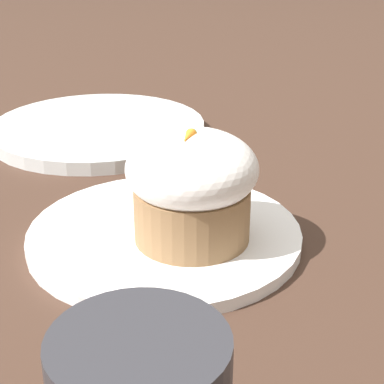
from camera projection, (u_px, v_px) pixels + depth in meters
name	position (u px, v px, depth m)	size (l,w,h in m)	color
ground_plane	(165.00, 240.00, 0.56)	(4.00, 4.00, 0.00)	#3D281E
dessert_plate	(165.00, 235.00, 0.56)	(0.24, 0.24, 0.01)	white
carrot_cake	(192.00, 185.00, 0.52)	(0.11, 0.11, 0.10)	olive
spoon	(151.00, 218.00, 0.57)	(0.04, 0.12, 0.01)	silver
side_plate	(98.00, 129.00, 0.81)	(0.27, 0.27, 0.02)	silver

